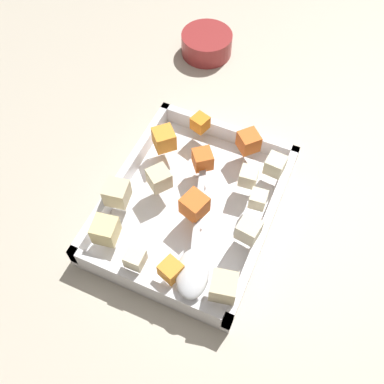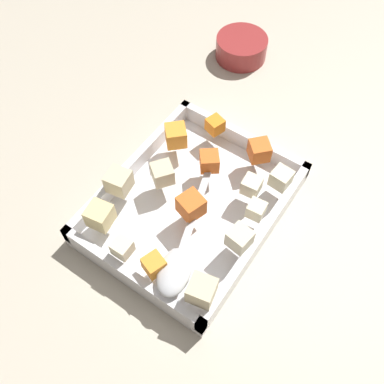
# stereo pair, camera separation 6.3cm
# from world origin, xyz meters

# --- Properties ---
(ground_plane) EXTENTS (4.00, 4.00, 0.00)m
(ground_plane) POSITION_xyz_m (0.00, 0.00, 0.00)
(ground_plane) COLOR #BCB29E
(baking_dish) EXTENTS (0.30, 0.24, 0.04)m
(baking_dish) POSITION_xyz_m (-0.02, 0.01, 0.01)
(baking_dish) COLOR silver
(baking_dish) RESTS_ON ground_plane
(carrot_chunk_under_handle) EXTENTS (0.04, 0.04, 0.03)m
(carrot_chunk_under_handle) POSITION_xyz_m (0.04, 0.02, 0.06)
(carrot_chunk_under_handle) COLOR orange
(carrot_chunk_under_handle) RESTS_ON baking_dish
(carrot_chunk_heap_side) EXTENTS (0.03, 0.03, 0.03)m
(carrot_chunk_heap_side) POSITION_xyz_m (-0.14, -0.01, 0.06)
(carrot_chunk_heap_side) COLOR orange
(carrot_chunk_heap_side) RESTS_ON baking_dish
(carrot_chunk_corner_nw) EXTENTS (0.04, 0.04, 0.03)m
(carrot_chunk_corner_nw) POSITION_xyz_m (0.05, 0.09, 0.06)
(carrot_chunk_corner_nw) COLOR orange
(carrot_chunk_corner_nw) RESTS_ON baking_dish
(carrot_chunk_far_right) EXTENTS (0.04, 0.04, 0.03)m
(carrot_chunk_far_right) POSITION_xyz_m (0.10, -0.03, 0.06)
(carrot_chunk_far_right) COLOR orange
(carrot_chunk_far_right) RESTS_ON baking_dish
(carrot_chunk_near_left) EXTENTS (0.03, 0.03, 0.02)m
(carrot_chunk_near_left) POSITION_xyz_m (0.11, 0.05, 0.06)
(carrot_chunk_near_left) COLOR orange
(carrot_chunk_near_left) RESTS_ON baking_dish
(carrot_chunk_mid_right) EXTENTS (0.04, 0.04, 0.03)m
(carrot_chunk_mid_right) POSITION_xyz_m (-0.04, 0.00, 0.06)
(carrot_chunk_mid_right) COLOR orange
(carrot_chunk_mid_right) RESTS_ON baking_dish
(potato_chunk_front_center) EXTENTS (0.04, 0.04, 0.03)m
(potato_chunk_front_center) POSITION_xyz_m (-0.06, 0.11, 0.06)
(potato_chunk_front_center) COLOR beige
(potato_chunk_front_center) RESTS_ON baking_dish
(potato_chunk_rim_edge) EXTENTS (0.04, 0.04, 0.03)m
(potato_chunk_rim_edge) POSITION_xyz_m (-0.12, 0.09, 0.06)
(potato_chunk_rim_edge) COLOR #E0CC89
(potato_chunk_rim_edge) RESTS_ON baking_dish
(potato_chunk_back_center) EXTENTS (0.03, 0.03, 0.02)m
(potato_chunk_back_center) POSITION_xyz_m (0.01, -0.08, 0.06)
(potato_chunk_back_center) COLOR beige
(potato_chunk_back_center) RESTS_ON baking_dish
(potato_chunk_far_left) EXTENTS (0.03, 0.03, 0.03)m
(potato_chunk_far_left) POSITION_xyz_m (0.07, -0.08, 0.06)
(potato_chunk_far_left) COLOR beige
(potato_chunk_far_left) RESTS_ON baking_dish
(potato_chunk_corner_sw) EXTENTS (0.02, 0.02, 0.02)m
(potato_chunk_corner_sw) POSITION_xyz_m (-0.14, 0.04, 0.06)
(potato_chunk_corner_sw) COLOR beige
(potato_chunk_corner_sw) RESTS_ON baking_dish
(potato_chunk_near_spoon) EXTENTS (0.04, 0.04, 0.03)m
(potato_chunk_near_spoon) POSITION_xyz_m (-0.13, -0.08, 0.06)
(potato_chunk_near_spoon) COLOR beige
(potato_chunk_near_spoon) RESTS_ON baking_dish
(potato_chunk_mid_left) EXTENTS (0.03, 0.03, 0.03)m
(potato_chunk_mid_left) POSITION_xyz_m (0.04, -0.05, 0.06)
(potato_chunk_mid_left) COLOR beige
(potato_chunk_mid_left) RESTS_ON baking_dish
(potato_chunk_center) EXTENTS (0.04, 0.04, 0.03)m
(potato_chunk_center) POSITION_xyz_m (-0.02, 0.07, 0.06)
(potato_chunk_center) COLOR beige
(potato_chunk_center) RESTS_ON baking_dish
(parsnip_chunk_near_right) EXTENTS (0.03, 0.03, 0.03)m
(parsnip_chunk_near_right) POSITION_xyz_m (-0.04, -0.08, 0.06)
(parsnip_chunk_near_right) COLOR beige
(parsnip_chunk_near_right) RESTS_ON baking_dish
(serving_spoon) EXTENTS (0.23, 0.10, 0.02)m
(serving_spoon) POSITION_xyz_m (-0.12, -0.03, 0.05)
(serving_spoon) COLOR silver
(serving_spoon) RESTS_ON baking_dish
(small_prep_bowl) EXTENTS (0.10, 0.10, 0.04)m
(small_prep_bowl) POSITION_xyz_m (0.33, 0.13, 0.02)
(small_prep_bowl) COLOR maroon
(small_prep_bowl) RESTS_ON ground_plane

